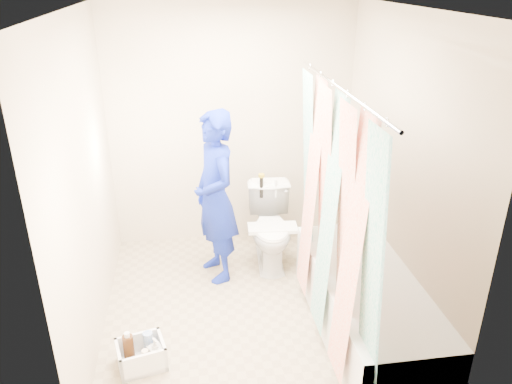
{
  "coord_description": "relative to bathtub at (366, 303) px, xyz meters",
  "views": [
    {
      "loc": [
        -0.46,
        -3.44,
        2.63
      ],
      "look_at": [
        0.1,
        0.37,
        0.91
      ],
      "focal_mm": 35.0,
      "sensor_mm": 36.0,
      "label": 1
    }
  ],
  "objects": [
    {
      "name": "floor",
      "position": [
        -0.85,
        0.43,
        -0.27
      ],
      "size": [
        2.6,
        2.6,
        0.0
      ],
      "primitive_type": "plane",
      "color": "tan",
      "rests_on": "ground"
    },
    {
      "name": "ceiling",
      "position": [
        -0.85,
        0.43,
        2.13
      ],
      "size": [
        2.4,
        2.6,
        0.02
      ],
      "primitive_type": "cube",
      "color": "silver",
      "rests_on": "wall_back"
    },
    {
      "name": "wall_back",
      "position": [
        -0.85,
        1.73,
        0.93
      ],
      "size": [
        2.4,
        0.02,
        2.4
      ],
      "primitive_type": "cube",
      "color": "beige",
      "rests_on": "ground"
    },
    {
      "name": "wall_front",
      "position": [
        -0.85,
        -0.88,
        0.93
      ],
      "size": [
        2.4,
        0.02,
        2.4
      ],
      "primitive_type": "cube",
      "color": "beige",
      "rests_on": "ground"
    },
    {
      "name": "wall_left",
      "position": [
        -2.05,
        0.43,
        0.93
      ],
      "size": [
        0.02,
        2.6,
        2.4
      ],
      "primitive_type": "cube",
      "color": "beige",
      "rests_on": "ground"
    },
    {
      "name": "wall_right",
      "position": [
        0.35,
        0.43,
        0.93
      ],
      "size": [
        0.02,
        2.6,
        2.4
      ],
      "primitive_type": "cube",
      "color": "beige",
      "rests_on": "ground"
    },
    {
      "name": "bathtub",
      "position": [
        0.0,
        0.0,
        0.0
      ],
      "size": [
        0.7,
        1.75,
        0.5
      ],
      "color": "white",
      "rests_on": "ground"
    },
    {
      "name": "curtain_rod",
      "position": [
        -0.33,
        0.0,
        1.68
      ],
      "size": [
        0.02,
        1.9,
        0.02
      ],
      "primitive_type": "cylinder",
      "rotation": [
        1.57,
        0.0,
        0.0
      ],
      "color": "silver",
      "rests_on": "wall_back"
    },
    {
      "name": "shower_curtain",
      "position": [
        -0.33,
        0.0,
        0.75
      ],
      "size": [
        0.06,
        1.75,
        1.8
      ],
      "primitive_type": "cube",
      "color": "white",
      "rests_on": "curtain_rod"
    },
    {
      "name": "toilet",
      "position": [
        -0.55,
        1.13,
        0.11
      ],
      "size": [
        0.47,
        0.76,
        0.75
      ],
      "primitive_type": "imported",
      "rotation": [
        0.0,
        0.0,
        -0.08
      ],
      "color": "silver",
      "rests_on": "ground"
    },
    {
      "name": "tank_lid",
      "position": [
        -0.56,
        1.01,
        0.17
      ],
      "size": [
        0.47,
        0.23,
        0.03
      ],
      "primitive_type": "cube",
      "rotation": [
        0.0,
        0.0,
        -0.08
      ],
      "color": "white",
      "rests_on": "toilet"
    },
    {
      "name": "tank_internals",
      "position": [
        -0.58,
        1.33,
        0.47
      ],
      "size": [
        0.18,
        0.06,
        0.24
      ],
      "color": "black",
      "rests_on": "toilet"
    },
    {
      "name": "plumber",
      "position": [
        -1.08,
        0.99,
        0.52
      ],
      "size": [
        0.53,
        0.66,
        1.58
      ],
      "primitive_type": "imported",
      "rotation": [
        0.0,
        0.0,
        -1.27
      ],
      "color": "#0F1199",
      "rests_on": "ground"
    },
    {
      "name": "cleaning_caddy",
      "position": [
        -1.71,
        -0.13,
        -0.17
      ],
      "size": [
        0.38,
        0.34,
        0.25
      ],
      "rotation": [
        0.0,
        0.0,
        0.24
      ],
      "color": "white",
      "rests_on": "ground"
    }
  ]
}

